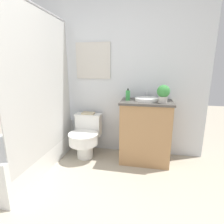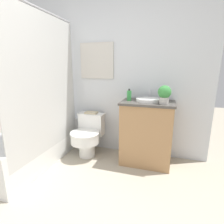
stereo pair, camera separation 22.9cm
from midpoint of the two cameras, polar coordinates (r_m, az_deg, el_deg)
wall_back at (r=2.76m, az=-0.89°, el=12.85°), size 3.20×0.07×2.50m
shower_area at (r=2.67m, az=-22.20°, el=-9.49°), size 0.64×1.47×1.98m
toilet at (r=2.70m, az=-5.49°, el=-7.45°), size 0.43×0.56×0.63m
vanity at (r=2.51m, az=13.73°, el=-6.62°), size 0.70×0.47×0.88m
sink at (r=2.41m, az=14.40°, el=3.87°), size 0.32×0.36×0.13m
soap_bottle at (r=2.41m, az=8.35°, el=5.35°), size 0.06×0.06×0.16m
potted_plant at (r=2.29m, az=19.55°, el=5.65°), size 0.16×0.16×0.23m
book_on_tank at (r=2.74m, az=-4.42°, el=-0.22°), size 0.19×0.13×0.02m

